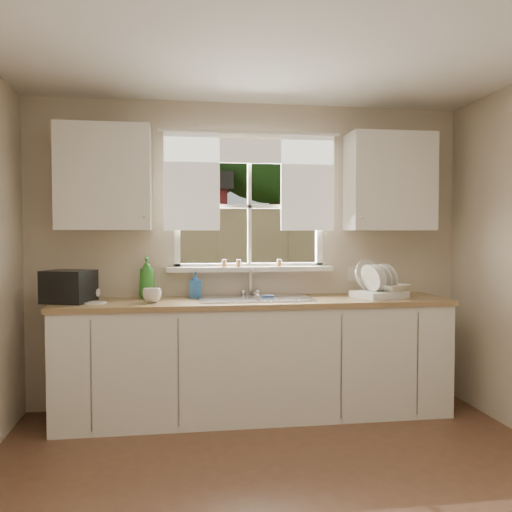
{
  "coord_description": "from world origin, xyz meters",
  "views": [
    {
      "loc": [
        -0.62,
        -2.47,
        1.42
      ],
      "look_at": [
        0.0,
        1.65,
        1.25
      ],
      "focal_mm": 38.0,
      "sensor_mm": 36.0,
      "label": 1
    }
  ],
  "objects": [
    {
      "name": "room_walls",
      "position": [
        0.0,
        -0.07,
        1.24
      ],
      "size": [
        3.62,
        4.02,
        2.5
      ],
      "color": "beige",
      "rests_on": "ground"
    },
    {
      "name": "ceiling",
      "position": [
        0.0,
        0.0,
        2.5
      ],
      "size": [
        3.6,
        4.0,
        0.02
      ],
      "primitive_type": "cube",
      "color": "silver",
      "rests_on": "room_walls"
    },
    {
      "name": "window",
      "position": [
        0.0,
        2.0,
        1.49
      ],
      "size": [
        1.38,
        0.16,
        1.06
      ],
      "color": "white",
      "rests_on": "room_walls"
    },
    {
      "name": "curtains",
      "position": [
        0.0,
        1.95,
        1.93
      ],
      "size": [
        1.5,
        0.03,
        0.81
      ],
      "color": "white",
      "rests_on": "room_walls"
    },
    {
      "name": "base_cabinets",
      "position": [
        0.0,
        1.68,
        0.43
      ],
      "size": [
        3.0,
        0.62,
        0.87
      ],
      "primitive_type": "cube",
      "color": "white",
      "rests_on": "ground"
    },
    {
      "name": "countertop",
      "position": [
        0.0,
        1.68,
        0.89
      ],
      "size": [
        3.04,
        0.65,
        0.04
      ],
      "primitive_type": "cube",
      "color": "#9B7B4D",
      "rests_on": "base_cabinets"
    },
    {
      "name": "upper_cabinet_left",
      "position": [
        -1.15,
        1.82,
        1.85
      ],
      "size": [
        0.7,
        0.33,
        0.8
      ],
      "primitive_type": "cube",
      "color": "white",
      "rests_on": "room_walls"
    },
    {
      "name": "upper_cabinet_right",
      "position": [
        1.15,
        1.82,
        1.85
      ],
      "size": [
        0.7,
        0.33,
        0.8
      ],
      "primitive_type": "cube",
      "color": "white",
      "rests_on": "room_walls"
    },
    {
      "name": "wall_outlet",
      "position": [
        0.88,
        1.99,
        1.08
      ],
      "size": [
        0.08,
        0.01,
        0.12
      ],
      "primitive_type": "cube",
      "color": "beige",
      "rests_on": "room_walls"
    },
    {
      "name": "sill_jars",
      "position": [
        -0.03,
        1.94,
        1.18
      ],
      "size": [
        0.5,
        0.04,
        0.06
      ],
      "color": "brown",
      "rests_on": "window"
    },
    {
      "name": "backyard",
      "position": [
        0.58,
        8.42,
        3.46
      ],
      "size": [
        20.0,
        10.0,
        6.13
      ],
      "color": "#335421",
      "rests_on": "ground"
    },
    {
      "name": "sink",
      "position": [
        0.0,
        1.71,
        0.84
      ],
      "size": [
        0.88,
        0.52,
        0.4
      ],
      "color": "#B7B7BC",
      "rests_on": "countertop"
    },
    {
      "name": "dish_rack",
      "position": [
        1.0,
        1.68,
        0.99
      ],
      "size": [
        0.46,
        0.41,
        0.3
      ],
      "color": "white",
      "rests_on": "countertop"
    },
    {
      "name": "bowl",
      "position": [
        1.11,
        1.63,
        0.99
      ],
      "size": [
        0.3,
        0.3,
        0.06
      ],
      "primitive_type": "imported",
      "rotation": [
        0.0,
        0.0,
        0.34
      ],
      "color": "white",
      "rests_on": "dish_rack"
    },
    {
      "name": "soap_bottle_a",
      "position": [
        -0.84,
        1.88,
        1.07
      ],
      "size": [
        0.15,
        0.15,
        0.33
      ],
      "primitive_type": "imported",
      "rotation": [
        0.0,
        0.0,
        -0.21
      ],
      "color": "#328D2E",
      "rests_on": "countertop"
    },
    {
      "name": "soap_bottle_b",
      "position": [
        -0.46,
        1.86,
        1.02
      ],
      "size": [
        0.1,
        0.1,
        0.21
      ],
      "primitive_type": "imported",
      "rotation": [
        0.0,
        0.0,
        -0.01
      ],
      "color": "#2D63A9",
      "rests_on": "countertop"
    },
    {
      "name": "soap_bottle_c",
      "position": [
        -1.26,
        1.78,
        1.01
      ],
      "size": [
        0.18,
        0.18,
        0.19
      ],
      "primitive_type": "imported",
      "rotation": [
        0.0,
        0.0,
        -0.25
      ],
      "color": "beige",
      "rests_on": "countertop"
    },
    {
      "name": "saucer",
      "position": [
        -1.2,
        1.61,
        0.92
      ],
      "size": [
        0.17,
        0.17,
        0.01
      ],
      "primitive_type": "cylinder",
      "color": "white",
      "rests_on": "countertop"
    },
    {
      "name": "cup",
      "position": [
        -0.79,
        1.6,
        0.96
      ],
      "size": [
        0.15,
        0.15,
        0.11
      ],
      "primitive_type": "imported",
      "rotation": [
        0.0,
        0.0,
        0.08
      ],
      "color": "silver",
      "rests_on": "countertop"
    },
    {
      "name": "black_appliance",
      "position": [
        -1.4,
        1.7,
        1.03
      ],
      "size": [
        0.41,
        0.38,
        0.24
      ],
      "primitive_type": "cube",
      "rotation": [
        0.0,
        0.0,
        -0.36
      ],
      "color": "black",
      "rests_on": "countertop"
    }
  ]
}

